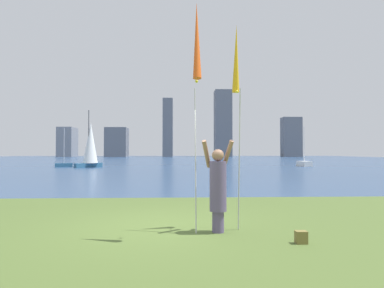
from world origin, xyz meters
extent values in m
cube|color=navy|center=(0.00, 62.20, -0.06)|extent=(120.00, 115.60, 0.12)
cube|color=#232D14|center=(0.00, 4.40, -0.02)|extent=(120.00, 0.70, 0.02)
cylinder|color=#594C72|center=(1.20, -0.65, 0.21)|extent=(0.24, 0.24, 0.42)
cylinder|color=#594C72|center=(1.20, -0.65, 0.93)|extent=(0.34, 0.34, 1.01)
sphere|color=#936B51|center=(1.20, -0.65, 1.56)|extent=(0.24, 0.24, 0.24)
cylinder|color=#936B51|center=(0.98, -0.51, 1.58)|extent=(0.25, 0.39, 0.58)
cylinder|color=#936B51|center=(1.41, -0.51, 1.58)|extent=(0.25, 0.39, 0.58)
cylinder|color=#B2B2B7|center=(0.74, -0.56, 1.49)|extent=(0.02, 0.45, 2.96)
cone|color=#F25919|center=(0.74, -1.10, 3.77)|extent=(0.16, 0.38, 1.56)
sphere|color=yellow|center=(0.74, -0.99, 2.99)|extent=(0.06, 0.06, 0.06)
cylinder|color=#B2B2B7|center=(1.65, -0.56, 1.46)|extent=(0.02, 0.29, 2.91)
cone|color=yellow|center=(1.65, -0.23, 3.65)|extent=(0.16, 0.29, 1.46)
sphere|color=yellow|center=(1.65, -0.30, 2.92)|extent=(0.06, 0.06, 0.06)
cube|color=olive|center=(2.57, -1.52, 0.11)|extent=(0.20, 0.15, 0.22)
cube|color=white|center=(14.30, 28.61, 0.29)|extent=(1.23, 1.97, 0.57)
cylinder|color=silver|center=(14.30, 28.61, 2.49)|extent=(0.06, 0.06, 3.83)
cube|color=#2D6084|center=(-11.82, 28.27, 0.20)|extent=(1.84, 1.04, 0.40)
cylinder|color=silver|center=(-11.82, 28.27, 2.30)|extent=(0.06, 0.06, 3.81)
cube|color=#2D6084|center=(-8.95, 27.21, 0.22)|extent=(2.50, 2.52, 0.44)
cylinder|color=#47474C|center=(-8.95, 27.21, 3.19)|extent=(0.09, 0.09, 5.49)
cone|color=white|center=(-8.79, 27.37, 2.59)|extent=(2.11, 2.11, 4.29)
cube|color=gray|center=(-35.88, 101.36, 4.76)|extent=(4.82, 7.17, 9.51)
cube|color=slate|center=(-19.61, 99.80, 4.68)|extent=(6.82, 6.54, 9.36)
cube|color=slate|center=(-3.14, 99.51, 9.40)|extent=(3.20, 4.88, 18.80)
cube|color=slate|center=(15.23, 102.49, 11.10)|extent=(5.58, 5.51, 22.19)
cube|color=slate|center=(36.69, 97.27, 6.35)|extent=(6.05, 3.89, 12.69)
camera|label=1|loc=(0.40, -7.30, 1.63)|focal=30.80mm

